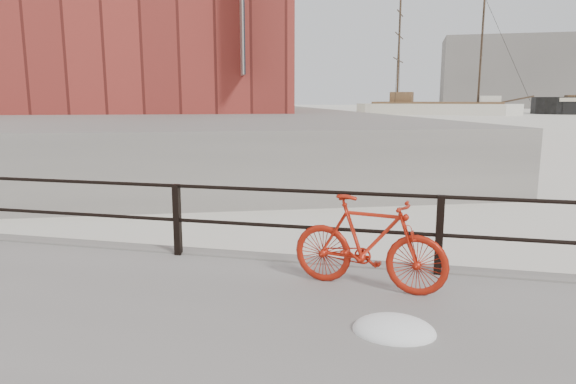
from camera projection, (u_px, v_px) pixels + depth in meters
The scene contains 10 objects.
far_quay at pixel (184, 108), 83.64m from camera, with size 24.00×150.00×1.80m, color gray.
bicycle at pixel (369, 243), 5.83m from camera, with size 1.79×0.27×1.08m, color #AA1C0B.
schooner_mid at pixel (436, 115), 79.64m from camera, with size 26.56×11.24×19.31m, color beige, non-canonical shape.
schooner_left at pixel (217, 115), 78.24m from camera, with size 21.55×9.79×16.64m, color white, non-canonical shape.
workboat_near at pixel (167, 132), 38.44m from camera, with size 12.63×4.21×7.00m, color black, non-canonical shape.
workboat_far at pixel (142, 120), 59.59m from camera, with size 10.68×3.69×7.00m, color black, non-canonical shape.
apartment_cream at pixel (163, 26), 71.55m from camera, with size 20.00×15.00×21.20m, color beige.
apartment_grey at pixel (173, 37), 92.77m from camera, with size 22.00×15.00×23.20m, color #9F9F9A.
apartment_brick at pixel (180, 54), 115.31m from camera, with size 24.00×15.00×21.20m, color brown.
industrial_west at pixel (506, 73), 133.70m from camera, with size 32.00×18.00×18.00m, color gray.
Camera 1 is at (-3.91, -6.54, 2.51)m, focal length 32.00 mm.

